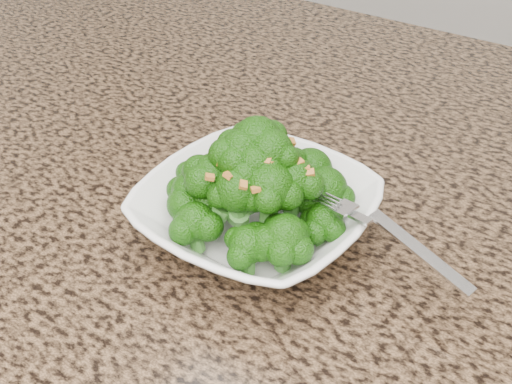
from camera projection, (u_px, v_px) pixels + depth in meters
The scene contains 5 objects.
granite_counter at pixel (258, 209), 0.66m from camera, with size 1.64×1.04×0.03m, color brown.
bowl at pixel (256, 214), 0.59m from camera, with size 0.21×0.21×0.05m, color white.
broccoli_pile at pixel (256, 157), 0.55m from camera, with size 0.18×0.18×0.07m, color #185109, non-canonical shape.
garlic_topping at pixel (256, 116), 0.53m from camera, with size 0.11×0.11×0.01m, color #BC772D, non-canonical shape.
fork at pixel (364, 220), 0.53m from camera, with size 0.17×0.03×0.01m, color silver, non-canonical shape.
Camera 1 is at (0.29, -0.13, 1.29)m, focal length 45.00 mm.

